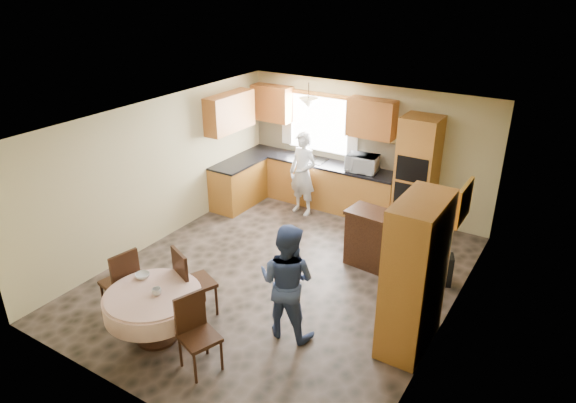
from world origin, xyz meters
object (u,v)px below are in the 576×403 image
Objects in this scene: dining_table at (153,303)px; chair_back at (190,279)px; chair_left at (122,279)px; person_dining at (287,281)px; cupboard at (415,275)px; person_sink at (303,174)px; sideboard at (384,244)px; chair_right at (196,329)px; oven_tower at (417,174)px.

chair_back reaches higher than dining_table.
person_dining is at bearing 122.18° from chair_left.
dining_table is 1.22× the size of chair_left.
cupboard is 1.64× the size of dining_table.
sideboard is at bearing -18.71° from person_sink.
chair_right is at bearing -6.49° from dining_table.
person_dining is (1.31, 0.39, 0.21)m from chair_back.
chair_right is at bearing -102.59° from sideboard.
cupboard reaches higher than chair_left.
oven_tower is 1.05× the size of cupboard.
oven_tower reaches higher than person_dining.
chair_right is at bearing -139.11° from cupboard.
person_sink is at bearing 94.23° from dining_table.
dining_table is (-2.81, -1.66, -0.47)m from cupboard.
oven_tower reaches higher than chair_left.
chair_back is at bearing 11.46° from person_dining.
dining_table is 1.17× the size of chair_back.
person_dining is (1.38, 1.01, 0.25)m from dining_table.
oven_tower is 2.14m from person_sink.
sideboard is 2.46m from person_sink.
person_sink is at bearing 33.80° from chair_right.
dining_table is at bearing 88.35° from chair_left.
chair_left is at bearing 16.78° from person_dining.
oven_tower is 5.02m from chair_right.
sideboard is 0.62× the size of cupboard.
person_sink is at bearing -175.46° from chair_left.
oven_tower reaches higher than chair_back.
person_dining reaches higher than chair_back.
oven_tower is at bearing 23.28° from person_sink.
person_dining is at bearing -53.76° from person_sink.
cupboard is 2.97m from chair_back.
sideboard is 0.78× the size of person_dining.
chair_left is at bearing -118.10° from oven_tower.
dining_table is (-1.84, -3.16, 0.10)m from sideboard.
person_sink reaches higher than chair_left.
chair_left is at bearing 167.89° from dining_table.
dining_table is at bearing 107.52° from chair_back.
dining_table is 0.78× the size of person_dining.
sideboard is 1.18× the size of chair_back.
chair_left is 0.61× the size of person_sink.
sideboard is at bearing 122.91° from cupboard.
chair_right is (-1.05, -3.25, 0.09)m from sideboard.
chair_back is (0.06, 0.62, 0.04)m from dining_table.
chair_back is (0.81, 0.46, 0.02)m from chair_left.
person_sink is at bearing -60.83° from chair_back.
cupboard reaches higher than sideboard.
oven_tower is 2.20× the size of chair_right.
chair_right is 0.58× the size of person_sink.
person_sink reaches higher than sideboard.
sideboard reaches higher than dining_table.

